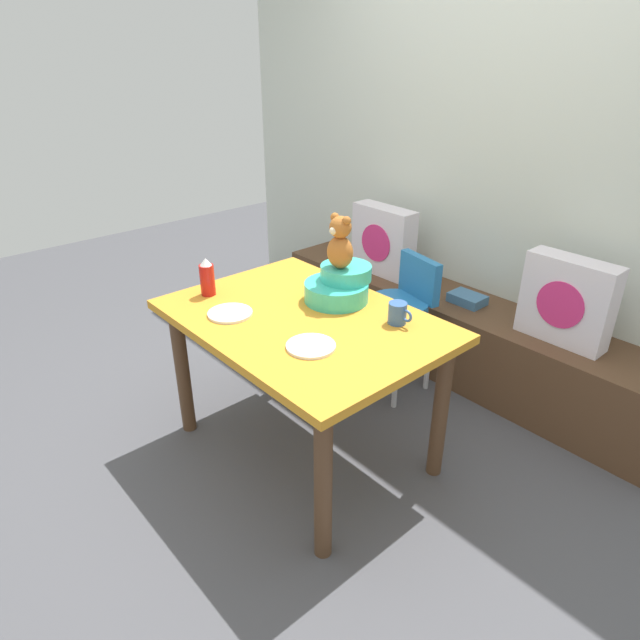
# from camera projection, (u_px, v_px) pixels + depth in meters

# --- Properties ---
(ground_plane) EXTENTS (8.00, 8.00, 0.00)m
(ground_plane) POSITION_uv_depth(u_px,v_px,m) (305.00, 448.00, 2.77)
(ground_plane) COLOR #4C4C51
(back_wall) EXTENTS (4.40, 0.10, 2.60)m
(back_wall) POSITION_uv_depth(u_px,v_px,m) (504.00, 148.00, 3.05)
(back_wall) COLOR silver
(back_wall) RESTS_ON ground_plane
(window_bench) EXTENTS (2.60, 0.44, 0.46)m
(window_bench) POSITION_uv_depth(u_px,v_px,m) (454.00, 334.00, 3.37)
(window_bench) COLOR brown
(window_bench) RESTS_ON ground_plane
(pillow_floral_left) EXTENTS (0.44, 0.15, 0.44)m
(pillow_floral_left) POSITION_uv_depth(u_px,v_px,m) (383.00, 241.00, 3.55)
(pillow_floral_left) COLOR silver
(pillow_floral_left) RESTS_ON window_bench
(pillow_floral_right) EXTENTS (0.44, 0.15, 0.44)m
(pillow_floral_right) POSITION_uv_depth(u_px,v_px,m) (567.00, 301.00, 2.73)
(pillow_floral_right) COLOR silver
(pillow_floral_right) RESTS_ON window_bench
(book_stack) EXTENTS (0.20, 0.14, 0.05)m
(book_stack) POSITION_uv_depth(u_px,v_px,m) (467.00, 299.00, 3.21)
(book_stack) COLOR teal
(book_stack) RESTS_ON window_bench
(dining_table) EXTENTS (1.24, 0.88, 0.74)m
(dining_table) POSITION_uv_depth(u_px,v_px,m) (303.00, 338.00, 2.48)
(dining_table) COLOR orange
(dining_table) RESTS_ON ground_plane
(highchair) EXTENTS (0.39, 0.50, 0.79)m
(highchair) POSITION_uv_depth(u_px,v_px,m) (399.00, 307.00, 3.03)
(highchair) COLOR #2672B2
(highchair) RESTS_ON ground_plane
(infant_seat_teal) EXTENTS (0.30, 0.33, 0.16)m
(infant_seat_teal) POSITION_uv_depth(u_px,v_px,m) (339.00, 285.00, 2.57)
(infant_seat_teal) COLOR #38BFA6
(infant_seat_teal) RESTS_ON dining_table
(teddy_bear) EXTENTS (0.13, 0.12, 0.25)m
(teddy_bear) POSITION_uv_depth(u_px,v_px,m) (340.00, 243.00, 2.47)
(teddy_bear) COLOR #AE6327
(teddy_bear) RESTS_ON infant_seat_teal
(ketchup_bottle) EXTENTS (0.07, 0.07, 0.18)m
(ketchup_bottle) POSITION_uv_depth(u_px,v_px,m) (207.00, 278.00, 2.61)
(ketchup_bottle) COLOR red
(ketchup_bottle) RESTS_ON dining_table
(coffee_mug) EXTENTS (0.12, 0.08, 0.09)m
(coffee_mug) POSITION_uv_depth(u_px,v_px,m) (398.00, 313.00, 2.36)
(coffee_mug) COLOR #335999
(coffee_mug) RESTS_ON dining_table
(dinner_plate_near) EXTENTS (0.20, 0.20, 0.01)m
(dinner_plate_near) POSITION_uv_depth(u_px,v_px,m) (311.00, 346.00, 2.19)
(dinner_plate_near) COLOR white
(dinner_plate_near) RESTS_ON dining_table
(dinner_plate_far) EXTENTS (0.20, 0.20, 0.01)m
(dinner_plate_far) POSITION_uv_depth(u_px,v_px,m) (230.00, 313.00, 2.45)
(dinner_plate_far) COLOR white
(dinner_plate_far) RESTS_ON dining_table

